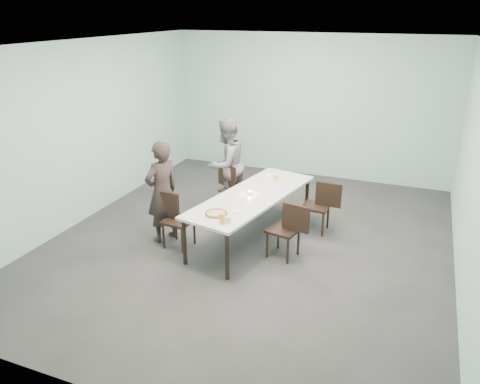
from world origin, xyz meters
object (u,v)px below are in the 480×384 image
at_px(chair_far_right, 321,203).
at_px(diner_near, 162,192).
at_px(tealight, 249,193).
at_px(amber_tumbler, 275,178).
at_px(side_plate, 239,211).
at_px(chair_near_right, 288,227).
at_px(water_tumbler, 228,220).
at_px(table, 252,198).
at_px(chair_far_left, 231,186).
at_px(chair_near_left, 174,216).
at_px(beer_glass, 222,219).
at_px(pizza, 216,214).
at_px(diner_far, 226,164).

relative_size(chair_far_right, diner_near, 0.54).
relative_size(tealight, amber_tumbler, 0.70).
height_order(side_plate, amber_tumbler, amber_tumbler).
relative_size(chair_near_right, water_tumbler, 9.67).
bearing_deg(side_plate, table, 94.65).
distance_m(chair_far_left, chair_near_right, 1.88).
bearing_deg(chair_near_right, amber_tumbler, -52.10).
relative_size(chair_near_right, tealight, 15.54).
bearing_deg(water_tumbler, amber_tumbler, 87.74).
relative_size(table, water_tumbler, 30.30).
relative_size(chair_far_left, water_tumbler, 9.67).
bearing_deg(diner_near, water_tumbler, 91.54).
relative_size(chair_near_left, side_plate, 4.83).
height_order(diner_near, water_tumbler, diner_near).
height_order(chair_far_right, beer_glass, beer_glass).
distance_m(beer_glass, amber_tumbler, 1.92).
bearing_deg(table, chair_far_left, 129.85).
bearing_deg(diner_near, pizza, 94.92).
height_order(chair_near_right, amber_tumbler, chair_near_right).
bearing_deg(diner_near, table, 135.77).
xyz_separation_m(chair_far_right, diner_near, (-2.24, -1.20, 0.31)).
relative_size(chair_far_right, side_plate, 4.83).
bearing_deg(pizza, chair_far_left, 106.15).
distance_m(side_plate, tealight, 0.70).
xyz_separation_m(diner_near, diner_far, (0.41, 1.56, 0.02)).
bearing_deg(table, beer_glass, -90.51).
xyz_separation_m(table, chair_far_left, (-0.71, 0.85, -0.19)).
relative_size(diner_near, beer_glass, 10.80).
distance_m(diner_near, beer_glass, 1.40).
distance_m(chair_far_right, beer_glass, 2.06).
relative_size(beer_glass, water_tumbler, 1.67).
xyz_separation_m(chair_near_left, chair_far_left, (0.32, 1.51, 0.00)).
bearing_deg(chair_near_left, diner_near, 160.53).
height_order(diner_far, water_tumbler, diner_far).
bearing_deg(chair_far_left, chair_far_right, 16.39).
bearing_deg(water_tumbler, chair_near_left, 159.57).
height_order(chair_far_right, tealight, chair_far_right).
height_order(chair_far_left, diner_near, diner_near).
bearing_deg(table, amber_tumbler, 80.94).
xyz_separation_m(water_tumbler, amber_tumbler, (0.07, 1.85, -0.01)).
xyz_separation_m(table, water_tumbler, (0.05, -1.06, 0.10)).
bearing_deg(side_plate, water_tumbler, -90.43).
xyz_separation_m(chair_near_left, water_tumbler, (1.08, -0.40, 0.29)).
bearing_deg(side_plate, diner_far, 118.77).
height_order(chair_near_left, water_tumbler, chair_near_left).
distance_m(table, diner_near, 1.40).
bearing_deg(chair_far_right, pizza, 55.51).
xyz_separation_m(table, pizza, (-0.20, -0.89, 0.08)).
xyz_separation_m(diner_near, side_plate, (1.34, -0.13, -0.05)).
relative_size(chair_near_left, chair_near_right, 1.00).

